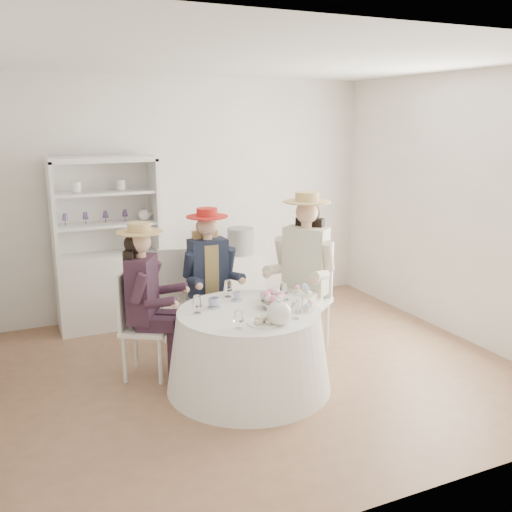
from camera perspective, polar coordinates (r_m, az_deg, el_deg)
name	(u,v)px	position (r m, az deg, el deg)	size (l,w,h in m)	color
ground	(261,370)	(5.32, 0.45, -11.30)	(4.50, 4.50, 0.00)	brown
ceiling	(261,59)	(4.85, 0.52, 19.06)	(4.50, 4.50, 0.00)	white
wall_back	(189,196)	(6.75, -6.73, 5.94)	(4.50, 4.50, 0.00)	silver
wall_front	(414,285)	(3.25, 15.54, -2.79)	(4.50, 4.50, 0.00)	silver
wall_right	(461,208)	(6.19, 19.80, 4.54)	(4.50, 4.50, 0.00)	silver
tea_table	(249,349)	(4.88, -0.74, -9.32)	(1.39, 1.39, 0.69)	white
hutch	(109,268)	(6.39, -14.52, -1.15)	(1.22, 0.73, 1.85)	silver
side_table	(241,282)	(6.80, -1.54, -2.60)	(0.44, 0.44, 0.68)	silver
hatbox	(240,241)	(6.68, -1.56, 1.50)	(0.31, 0.31, 0.31)	black
guest_left	(145,292)	(5.02, -11.03, -3.53)	(0.59, 0.55, 1.39)	silver
guest_mid	(209,271)	(5.54, -4.73, -1.52)	(0.51, 0.53, 1.41)	silver
guest_right	(305,264)	(5.44, 4.89, -0.84)	(0.67, 0.65, 1.57)	silver
spare_chair	(178,290)	(5.89, -7.81, -3.40)	(0.50, 0.50, 0.98)	silver
teacup_a	(214,303)	(4.83, -4.22, -4.73)	(0.10, 0.10, 0.08)	white
teacup_b	(237,297)	(5.00, -1.91, -4.10)	(0.07, 0.07, 0.07)	white
teacup_c	(265,297)	(4.98, 0.88, -4.16)	(0.09, 0.09, 0.07)	white
flower_bowl	(273,305)	(4.80, 1.67, -4.95)	(0.22, 0.22, 0.06)	white
flower_arrangement	(273,297)	(4.81, 1.75, -4.11)	(0.19, 0.19, 0.07)	pink
table_teapot	(279,313)	(4.43, 2.33, -5.73)	(0.28, 0.20, 0.21)	white
sandwich_plate	(263,322)	(4.45, 0.70, -6.63)	(0.24, 0.24, 0.05)	white
cupcake_stand	(302,301)	(4.77, 4.67, -4.49)	(0.22, 0.22, 0.21)	white
stemware_set	(249,302)	(4.73, -0.75, -4.63)	(0.89, 0.86, 0.15)	white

